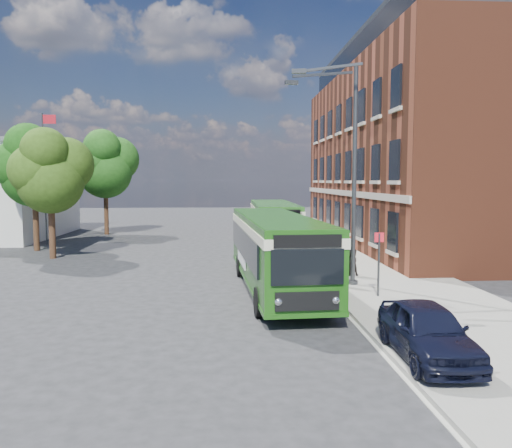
{
  "coord_description": "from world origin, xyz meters",
  "views": [
    {
      "loc": [
        -0.04,
        -22.17,
        4.44
      ],
      "look_at": [
        1.5,
        3.43,
        2.2
      ],
      "focal_mm": 35.0,
      "sensor_mm": 36.0,
      "label": 1
    }
  ],
  "objects": [
    {
      "name": "pedestrian_a",
      "position": [
        4.6,
        -2.4,
        0.95
      ],
      "size": [
        0.67,
        0.53,
        1.61
      ],
      "primitive_type": "imported",
      "rotation": [
        0.0,
        0.0,
        3.42
      ],
      "color": "black",
      "rests_on": "pavement"
    },
    {
      "name": "bus_rear",
      "position": [
        3.0,
        9.67,
        1.83
      ],
      "size": [
        2.74,
        10.8,
        3.02
      ],
      "color": "#265D1D",
      "rests_on": "ground"
    },
    {
      "name": "street_lamp",
      "position": [
        4.84,
        -2.0,
        4.79
      ],
      "size": [
        2.96,
        2.38,
        9.0
      ],
      "color": "#36383B",
      "rests_on": "ground"
    },
    {
      "name": "kerb_line",
      "position": [
        3.95,
        8.0,
        0.01
      ],
      "size": [
        0.12,
        48.0,
        0.01
      ],
      "primitive_type": "cube",
      "color": "beige",
      "rests_on": "ground"
    },
    {
      "name": "pavement",
      "position": [
        7.0,
        8.0,
        0.07
      ],
      "size": [
        6.0,
        48.0,
        0.15
      ],
      "primitive_type": "cube",
      "color": "gray",
      "rests_on": "ground"
    },
    {
      "name": "ground",
      "position": [
        0.0,
        0.0,
        0.0
      ],
      "size": [
        120.0,
        120.0,
        0.0
      ],
      "primitive_type": "plane",
      "color": "#27272A",
      "rests_on": "ground"
    },
    {
      "name": "bus_front",
      "position": [
        1.94,
        -2.26,
        1.83
      ],
      "size": [
        3.27,
        11.9,
        3.02
      ],
      "color": "#1C5212",
      "rests_on": "ground"
    },
    {
      "name": "tree_right",
      "position": [
        -9.85,
        19.41,
        5.79
      ],
      "size": [
        5.05,
        4.81,
        8.53
      ],
      "color": "#362313",
      "rests_on": "ground"
    },
    {
      "name": "tree_mid",
      "position": [
        -12.01,
        9.96,
        5.38
      ],
      "size": [
        4.69,
        4.46,
        7.93
      ],
      "color": "#362313",
      "rests_on": "ground"
    },
    {
      "name": "tree_left",
      "position": [
        -9.88,
        6.61,
        4.98
      ],
      "size": [
        4.35,
        4.14,
        7.35
      ],
      "color": "#362313",
      "rests_on": "ground"
    },
    {
      "name": "parked_car",
      "position": [
        4.8,
        -10.66,
        0.83
      ],
      "size": [
        1.7,
        4.01,
        1.35
      ],
      "primitive_type": "imported",
      "rotation": [
        0.0,
        0.0,
        -0.03
      ],
      "color": "black",
      "rests_on": "pavement"
    },
    {
      "name": "bus_stop_sign",
      "position": [
        5.6,
        -4.2,
        1.51
      ],
      "size": [
        0.35,
        0.08,
        2.52
      ],
      "color": "#36383B",
      "rests_on": "ground"
    },
    {
      "name": "pedestrian_b",
      "position": [
        5.55,
        -0.14,
        0.95
      ],
      "size": [
        0.81,
        0.65,
        1.6
      ],
      "primitive_type": "imported",
      "rotation": [
        0.0,
        0.0,
        3.2
      ],
      "color": "black",
      "rests_on": "pavement"
    },
    {
      "name": "flagpole",
      "position": [
        -12.45,
        13.0,
        4.94
      ],
      "size": [
        0.95,
        0.1,
        9.0
      ],
      "color": "#36383B",
      "rests_on": "ground"
    },
    {
      "name": "brick_office",
      "position": [
        14.0,
        12.0,
        6.97
      ],
      "size": [
        12.1,
        26.0,
        14.2
      ],
      "color": "brown",
      "rests_on": "ground"
    }
  ]
}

